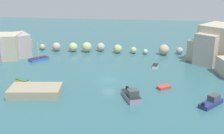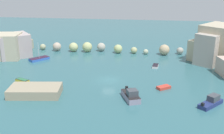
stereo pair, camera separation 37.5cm
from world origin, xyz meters
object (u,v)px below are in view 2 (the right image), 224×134
moored_boat_5 (131,96)px  moored_boat_0 (39,59)px  moored_boat_2 (22,81)px  moored_boat_1 (164,87)px  moored_boat_4 (155,66)px  stone_dock (35,91)px  moored_boat_3 (211,102)px

moored_boat_5 → moored_boat_0: bearing=-151.6°
moored_boat_2 → moored_boat_1: bearing=-157.1°
moored_boat_4 → moored_boat_0: bearing=94.7°
stone_dock → moored_boat_5: bearing=1.2°
moored_boat_0 → moored_boat_4: (28.50, -1.76, -0.06)m
stone_dock → moored_boat_1: stone_dock is taller
moored_boat_3 → moored_boat_2: bearing=123.6°
stone_dock → moored_boat_3: bearing=-0.3°
moored_boat_2 → moored_boat_5: size_ratio=0.59×
moored_boat_5 → stone_dock: bearing=-111.0°
moored_boat_0 → moored_boat_1: 33.02m
stone_dock → moored_boat_4: (21.15, 18.34, -0.51)m
moored_boat_2 → moored_boat_3: size_ratio=0.65×
moored_boat_2 → moored_boat_4: 29.10m
moored_boat_0 → moored_boat_1: moored_boat_0 is taller
stone_dock → moored_boat_1: 23.18m
stone_dock → moored_boat_5: 16.73m
moored_boat_1 → moored_boat_0: bearing=118.4°
moored_boat_1 → moored_boat_4: moored_boat_4 is taller
moored_boat_3 → moored_boat_5: (-12.98, 0.50, 0.12)m
stone_dock → moored_boat_0: bearing=110.1°
moored_boat_3 → moored_boat_4: bearing=67.8°
moored_boat_1 → moored_boat_2: 27.43m
moored_boat_0 → moored_boat_5: 31.14m
moored_boat_2 → stone_dock: bearing=154.3°
stone_dock → moored_boat_0: moored_boat_0 is taller
moored_boat_1 → moored_boat_3: size_ratio=0.60×
moored_boat_3 → stone_dock: bearing=132.6°
moored_boat_1 → moored_boat_4: size_ratio=1.01×
moored_boat_0 → stone_dock: bearing=60.2°
moored_boat_1 → moored_boat_3: (7.28, -5.98, 0.35)m
stone_dock → moored_boat_0: size_ratio=1.80×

